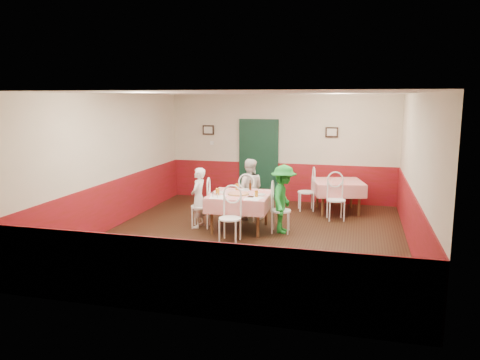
% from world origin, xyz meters
% --- Properties ---
extents(floor, '(7.00, 7.00, 0.00)m').
position_xyz_m(floor, '(0.00, 0.00, 0.00)').
color(floor, black).
rests_on(floor, ground).
extents(ceiling, '(7.00, 7.00, 0.00)m').
position_xyz_m(ceiling, '(0.00, 0.00, 2.80)').
color(ceiling, white).
rests_on(ceiling, back_wall).
extents(back_wall, '(6.00, 0.10, 2.80)m').
position_xyz_m(back_wall, '(0.00, 3.50, 1.40)').
color(back_wall, beige).
rests_on(back_wall, ground).
extents(front_wall, '(6.00, 0.10, 2.80)m').
position_xyz_m(front_wall, '(0.00, -3.50, 1.40)').
color(front_wall, beige).
rests_on(front_wall, ground).
extents(left_wall, '(0.10, 7.00, 2.80)m').
position_xyz_m(left_wall, '(-3.00, 0.00, 1.40)').
color(left_wall, beige).
rests_on(left_wall, ground).
extents(right_wall, '(0.10, 7.00, 2.80)m').
position_xyz_m(right_wall, '(3.00, 0.00, 1.40)').
color(right_wall, beige).
rests_on(right_wall, ground).
extents(wainscot_back, '(6.00, 0.03, 1.00)m').
position_xyz_m(wainscot_back, '(0.00, 3.48, 0.50)').
color(wainscot_back, maroon).
rests_on(wainscot_back, ground).
extents(wainscot_front, '(6.00, 0.03, 1.00)m').
position_xyz_m(wainscot_front, '(0.00, -3.48, 0.50)').
color(wainscot_front, maroon).
rests_on(wainscot_front, ground).
extents(wainscot_left, '(0.03, 7.00, 1.00)m').
position_xyz_m(wainscot_left, '(-2.98, 0.00, 0.50)').
color(wainscot_left, maroon).
rests_on(wainscot_left, ground).
extents(wainscot_right, '(0.03, 7.00, 1.00)m').
position_xyz_m(wainscot_right, '(2.98, 0.00, 0.50)').
color(wainscot_right, maroon).
rests_on(wainscot_right, ground).
extents(door, '(0.96, 0.06, 2.10)m').
position_xyz_m(door, '(-0.60, 3.45, 1.05)').
color(door, black).
rests_on(door, ground).
extents(picture_left, '(0.32, 0.03, 0.26)m').
position_xyz_m(picture_left, '(-2.00, 3.45, 1.85)').
color(picture_left, black).
rests_on(picture_left, back_wall).
extents(picture_right, '(0.32, 0.03, 0.26)m').
position_xyz_m(picture_right, '(1.30, 3.45, 1.85)').
color(picture_right, black).
rests_on(picture_right, back_wall).
extents(thermostat, '(0.10, 0.03, 0.10)m').
position_xyz_m(thermostat, '(-1.90, 3.45, 1.50)').
color(thermostat, white).
rests_on(thermostat, back_wall).
extents(main_table, '(1.25, 1.25, 0.77)m').
position_xyz_m(main_table, '(-0.34, 0.48, 0.38)').
color(main_table, red).
rests_on(main_table, ground).
extents(second_table, '(1.35, 1.35, 0.77)m').
position_xyz_m(second_table, '(1.54, 2.54, 0.38)').
color(second_table, red).
rests_on(second_table, ground).
extents(chair_left, '(0.49, 0.49, 0.90)m').
position_xyz_m(chair_left, '(-1.19, 0.46, 0.45)').
color(chair_left, white).
rests_on(chair_left, ground).
extents(chair_right, '(0.45, 0.45, 0.90)m').
position_xyz_m(chair_right, '(0.51, 0.50, 0.45)').
color(chair_right, white).
rests_on(chair_right, ground).
extents(chair_far, '(0.44, 0.44, 0.90)m').
position_xyz_m(chair_far, '(-0.36, 1.33, 0.45)').
color(chair_far, white).
rests_on(chair_far, ground).
extents(chair_near, '(0.43, 0.43, 0.90)m').
position_xyz_m(chair_near, '(-0.32, -0.37, 0.45)').
color(chair_near, white).
rests_on(chair_near, ground).
extents(chair_second_a, '(0.51, 0.51, 0.90)m').
position_xyz_m(chair_second_a, '(0.79, 2.54, 0.45)').
color(chair_second_a, white).
rests_on(chair_second_a, ground).
extents(chair_second_b, '(0.51, 0.51, 0.90)m').
position_xyz_m(chair_second_b, '(1.54, 1.79, 0.45)').
color(chair_second_b, white).
rests_on(chair_second_b, ground).
extents(pizza, '(0.42, 0.42, 0.03)m').
position_xyz_m(pizza, '(-0.36, 0.41, 0.77)').
color(pizza, '#B74723').
rests_on(pizza, main_table).
extents(plate_left, '(0.26, 0.26, 0.01)m').
position_xyz_m(plate_left, '(-0.78, 0.47, 0.77)').
color(plate_left, white).
rests_on(plate_left, main_table).
extents(plate_right, '(0.26, 0.26, 0.01)m').
position_xyz_m(plate_right, '(0.07, 0.48, 0.77)').
color(plate_right, white).
rests_on(plate_right, main_table).
extents(plate_far, '(0.26, 0.26, 0.01)m').
position_xyz_m(plate_far, '(-0.34, 0.89, 0.77)').
color(plate_far, white).
rests_on(plate_far, main_table).
extents(glass_a, '(0.08, 0.08, 0.15)m').
position_xyz_m(glass_a, '(-0.74, 0.21, 0.83)').
color(glass_a, '#BF7219').
rests_on(glass_a, main_table).
extents(glass_b, '(0.07, 0.07, 0.13)m').
position_xyz_m(glass_b, '(0.05, 0.27, 0.82)').
color(glass_b, '#BF7219').
rests_on(glass_b, main_table).
extents(glass_c, '(0.08, 0.08, 0.13)m').
position_xyz_m(glass_c, '(-0.51, 0.87, 0.83)').
color(glass_c, '#BF7219').
rests_on(glass_c, main_table).
extents(beer_bottle, '(0.06, 0.06, 0.20)m').
position_xyz_m(beer_bottle, '(-0.22, 0.88, 0.86)').
color(beer_bottle, '#381C0A').
rests_on(beer_bottle, main_table).
extents(shaker_a, '(0.04, 0.04, 0.09)m').
position_xyz_m(shaker_a, '(-0.78, 0.02, 0.81)').
color(shaker_a, silver).
rests_on(shaker_a, main_table).
extents(shaker_b, '(0.04, 0.04, 0.09)m').
position_xyz_m(shaker_b, '(-0.68, -0.00, 0.81)').
color(shaker_b, silver).
rests_on(shaker_b, main_table).
extents(shaker_c, '(0.04, 0.04, 0.09)m').
position_xyz_m(shaker_c, '(-0.80, 0.11, 0.81)').
color(shaker_c, '#B23319').
rests_on(shaker_c, main_table).
extents(menu_left, '(0.36, 0.44, 0.00)m').
position_xyz_m(menu_left, '(-0.69, 0.06, 0.76)').
color(menu_left, white).
rests_on(menu_left, main_table).
extents(menu_right, '(0.37, 0.45, 0.00)m').
position_xyz_m(menu_right, '(0.03, 0.11, 0.76)').
color(menu_right, white).
rests_on(menu_right, main_table).
extents(wallet, '(0.11, 0.09, 0.02)m').
position_xyz_m(wallet, '(-0.05, 0.21, 0.77)').
color(wallet, black).
rests_on(wallet, main_table).
extents(diner_left, '(0.33, 0.48, 1.27)m').
position_xyz_m(diner_left, '(-1.24, 0.45, 0.64)').
color(diner_left, gray).
rests_on(diner_left, ground).
extents(diner_far, '(0.75, 0.63, 1.37)m').
position_xyz_m(diner_far, '(-0.36, 1.38, 0.69)').
color(diner_far, gray).
rests_on(diner_far, ground).
extents(diner_right, '(0.53, 0.91, 1.39)m').
position_xyz_m(diner_right, '(0.56, 0.50, 0.69)').
color(diner_right, gray).
rests_on(diner_right, ground).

